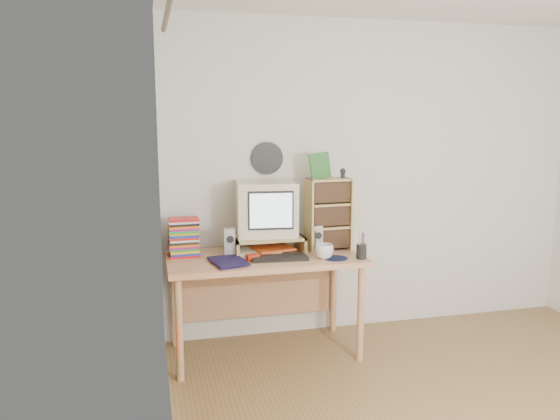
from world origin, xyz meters
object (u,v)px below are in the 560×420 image
mug (324,251)px  dvd_stack (183,236)px  cd_rack (328,214)px  crt_monitor (266,209)px  diary (213,261)px  desk (263,271)px  keyboard (280,258)px

mug → dvd_stack: bearing=162.2°
cd_rack → crt_monitor: bearing=167.5°
crt_monitor → diary: 0.62m
crt_monitor → diary: crt_monitor is taller
crt_monitor → dvd_stack: crt_monitor is taller
diary → desk: bearing=20.0°
desk → crt_monitor: 0.47m
desk → diary: (-0.39, -0.23, 0.16)m
keyboard → mug: bearing=-3.9°
dvd_stack → cd_rack: bearing=-5.0°
desk → keyboard: bearing=-69.0°
keyboard → cd_rack: bearing=30.9°
keyboard → desk: bearing=114.9°
crt_monitor → diary: bearing=-138.3°
desk → crt_monitor: size_ratio=3.31×
crt_monitor → cd_rack: size_ratio=0.78×
desk → crt_monitor: crt_monitor is taller
desk → mug: (0.39, -0.25, 0.19)m
dvd_stack → diary: (0.18, -0.29, -0.12)m
keyboard → mug: (0.31, -0.04, 0.04)m
crt_monitor → diary: (-0.44, -0.32, -0.29)m
cd_rack → diary: size_ratio=2.03×
dvd_stack → cd_rack: 1.09m
mug → keyboard: bearing=172.2°
cd_rack → mug: bearing=-118.3°
dvd_stack → desk: bearing=-8.8°
dvd_stack → diary: bearing=-61.7°
mug → diary: bearing=178.7°
desk → dvd_stack: size_ratio=4.72×
crt_monitor → mug: bearing=-38.1°
cd_rack → keyboard: bearing=-157.0°
cd_rack → mug: size_ratio=4.05×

